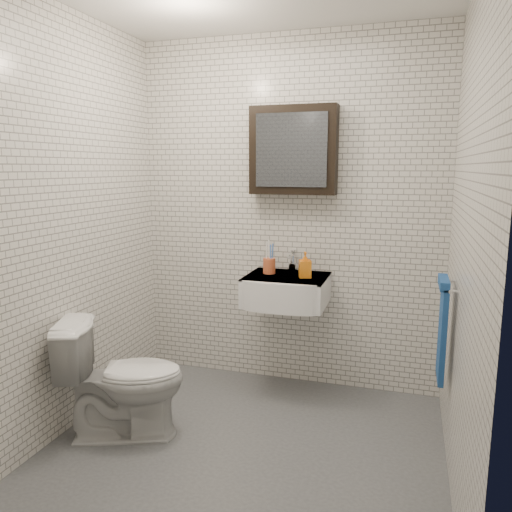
# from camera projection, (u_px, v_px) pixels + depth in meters

# --- Properties ---
(ground) EXTENTS (2.20, 2.00, 0.01)m
(ground) POSITION_uv_depth(u_px,v_px,m) (245.00, 446.00, 2.86)
(ground) COLOR #484B50
(ground) RESTS_ON ground
(room_shell) EXTENTS (2.22, 2.02, 2.51)m
(room_shell) POSITION_uv_depth(u_px,v_px,m) (244.00, 190.00, 2.61)
(room_shell) COLOR silver
(room_shell) RESTS_ON ground
(washbasin) EXTENTS (0.55, 0.50, 0.20)m
(washbasin) POSITION_uv_depth(u_px,v_px,m) (285.00, 290.00, 3.41)
(washbasin) COLOR white
(washbasin) RESTS_ON room_shell
(faucet) EXTENTS (0.06, 0.20, 0.15)m
(faucet) POSITION_uv_depth(u_px,v_px,m) (292.00, 262.00, 3.56)
(faucet) COLOR silver
(faucet) RESTS_ON washbasin
(mirror_cabinet) EXTENTS (0.60, 0.15, 0.60)m
(mirror_cabinet) POSITION_uv_depth(u_px,v_px,m) (293.00, 150.00, 3.42)
(mirror_cabinet) COLOR black
(mirror_cabinet) RESTS_ON room_shell
(towel_rail) EXTENTS (0.09, 0.30, 0.58)m
(towel_rail) POSITION_uv_depth(u_px,v_px,m) (443.00, 325.00, 2.76)
(towel_rail) COLOR silver
(towel_rail) RESTS_ON room_shell
(toothbrush_cup) EXTENTS (0.09, 0.09, 0.24)m
(toothbrush_cup) POSITION_uv_depth(u_px,v_px,m) (269.00, 265.00, 3.50)
(toothbrush_cup) COLOR #C15630
(toothbrush_cup) RESTS_ON washbasin
(soap_bottle) EXTENTS (0.10, 0.10, 0.18)m
(soap_bottle) POSITION_uv_depth(u_px,v_px,m) (305.00, 265.00, 3.36)
(soap_bottle) COLOR #F04E19
(soap_bottle) RESTS_ON washbasin
(toilet) EXTENTS (0.80, 0.63, 0.72)m
(toilet) POSITION_uv_depth(u_px,v_px,m) (123.00, 378.00, 2.94)
(toilet) COLOR white
(toilet) RESTS_ON ground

